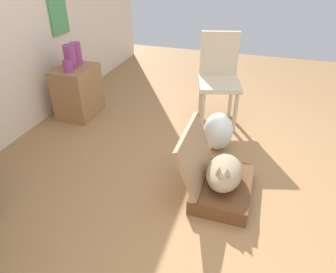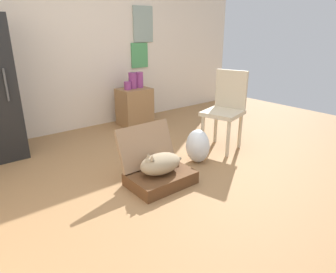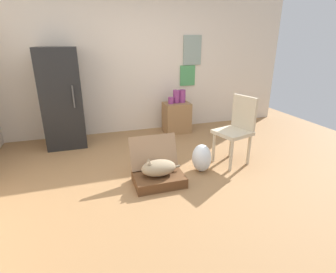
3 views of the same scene
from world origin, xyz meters
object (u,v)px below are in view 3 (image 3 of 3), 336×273
Objects in this scene: chair at (237,128)px; vase_round at (176,96)px; plastic_bag_white at (202,158)px; vase_tall at (171,100)px; refrigerator at (62,98)px; side_table at (177,117)px; cat at (158,168)px; vase_short at (182,96)px; suitcase_base at (159,179)px.

vase_round is at bearing 176.91° from chair.
vase_tall reaches higher than plastic_bag_white.
refrigerator is 1.65× the size of chair.
side_table is at bearing 1.40° from refrigerator.
vase_round reaches higher than cat.
refrigerator is 6.68× the size of vase_short.
vase_round reaches higher than vase_short.
side_table is 2.40× the size of vase_short.
vase_round is (0.91, 1.89, 0.48)m from cat.
side_table is 0.59× the size of chair.
refrigerator is at bearing 122.23° from suitcase_base.
vase_round is at bearing 64.30° from cat.
vase_round is (0.90, 1.89, 0.64)m from suitcase_base.
refrigerator reaches higher than suitcase_base.
vase_short is at bearing 2.13° from refrigerator.
side_table is (0.24, 1.70, 0.10)m from plastic_bag_white.
side_table reaches higher than cat.
side_table is at bearing -90.00° from vase_round.
cat is 2.15m from vase_round.
vase_short reaches higher than side_table.
vase_round reaches higher than side_table.
side_table reaches higher than plastic_bag_white.
cat is 2.09× the size of vase_round.
refrigerator is at bearing -179.00° from vase_tall.
suitcase_base is at bearing -92.81° from chair.
chair is at bearing -32.50° from refrigerator.
suitcase_base is 1.20× the size of cat.
refrigerator is 1.93m from vase_tall.
suitcase_base is 2.09m from vase_tall.
cat is at bearing -115.70° from vase_round.
vase_tall is (1.92, 0.03, -0.17)m from refrigerator.
plastic_bag_white is 1.72m from side_table.
cat is 2.05m from vase_tall.
vase_tall is (0.78, 1.85, 0.58)m from suitcase_base.
cat is 2.13× the size of vase_short.
suitcase_base is 0.63× the size of chair.
vase_tall is (0.78, 1.84, 0.42)m from cat.
vase_tall is at bearing -172.41° from side_table.
chair is (0.59, 0.12, 0.34)m from plastic_bag_white.
cat is 0.53× the size of chair.
suitcase_base is at bearing -166.34° from plastic_bag_white.
cat is at bearing -118.64° from vase_short.
side_table is (0.91, 1.86, 0.06)m from cat.
vase_short reaches higher than plastic_bag_white.
refrigerator reaches higher than chair.
vase_short is 0.98× the size of vase_round.
suitcase_base is at bearing -3.25° from cat.
suitcase_base is 2.19m from vase_round.
refrigerator is at bearing -178.60° from side_table.
refrigerator is at bearing 137.55° from plastic_bag_white.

